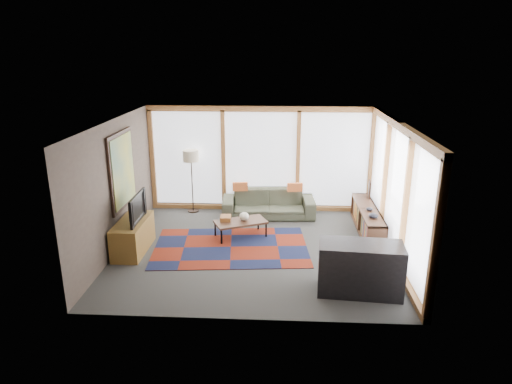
# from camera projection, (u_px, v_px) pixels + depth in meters

# --- Properties ---
(ground) EXTENTS (5.50, 5.50, 0.00)m
(ground) POSITION_uv_depth(u_px,v_px,m) (255.00, 250.00, 9.25)
(ground) COLOR #2F2F2D
(ground) RESTS_ON ground
(room_envelope) EXTENTS (5.52, 5.02, 2.62)m
(room_envelope) POSITION_uv_depth(u_px,v_px,m) (281.00, 169.00, 9.30)
(room_envelope) COLOR #423631
(room_envelope) RESTS_ON ground
(rug) EXTENTS (3.28, 2.27, 0.01)m
(rug) POSITION_uv_depth(u_px,v_px,m) (231.00, 247.00, 9.36)
(rug) COLOR maroon
(rug) RESTS_ON ground
(sofa) EXTENTS (2.25, 1.00, 0.64)m
(sofa) POSITION_uv_depth(u_px,v_px,m) (268.00, 204.00, 11.00)
(sofa) COLOR #353828
(sofa) RESTS_ON ground
(pillow_left) EXTENTS (0.38, 0.16, 0.20)m
(pillow_left) POSITION_uv_depth(u_px,v_px,m) (240.00, 186.00, 10.90)
(pillow_left) COLOR #C15A29
(pillow_left) RESTS_ON sofa
(pillow_right) EXTENTS (0.38, 0.16, 0.20)m
(pillow_right) POSITION_uv_depth(u_px,v_px,m) (295.00, 187.00, 10.85)
(pillow_right) COLOR #C15A29
(pillow_right) RESTS_ON sofa
(floor_lamp) EXTENTS (0.39, 0.39, 1.56)m
(floor_lamp) POSITION_uv_depth(u_px,v_px,m) (192.00, 181.00, 11.19)
(floor_lamp) COLOR #2F2219
(floor_lamp) RESTS_ON ground
(coffee_table) EXTENTS (1.21, 0.94, 0.36)m
(coffee_table) POSITION_uv_depth(u_px,v_px,m) (241.00, 229.00, 9.84)
(coffee_table) COLOR #362017
(coffee_table) RESTS_ON ground
(book_stack) EXTENTS (0.24, 0.29, 0.09)m
(book_stack) POSITION_uv_depth(u_px,v_px,m) (226.00, 218.00, 9.82)
(book_stack) COLOR brown
(book_stack) RESTS_ON coffee_table
(vase) EXTENTS (0.24, 0.24, 0.18)m
(vase) POSITION_uv_depth(u_px,v_px,m) (244.00, 216.00, 9.80)
(vase) COLOR beige
(vase) RESTS_ON coffee_table
(bookshelf) EXTENTS (0.40, 2.22, 0.55)m
(bookshelf) POSITION_uv_depth(u_px,v_px,m) (367.00, 220.00, 10.07)
(bookshelf) COLOR #362017
(bookshelf) RESTS_ON ground
(bowl_a) EXTENTS (0.24, 0.24, 0.10)m
(bowl_a) POSITION_uv_depth(u_px,v_px,m) (373.00, 216.00, 9.40)
(bowl_a) COLOR black
(bowl_a) RESTS_ON bookshelf
(bowl_b) EXTENTS (0.16, 0.16, 0.07)m
(bowl_b) POSITION_uv_depth(u_px,v_px,m) (369.00, 209.00, 9.83)
(bowl_b) COLOR black
(bowl_b) RESTS_ON bookshelf
(shelf_picture) EXTENTS (0.07, 0.31, 0.40)m
(shelf_picture) POSITION_uv_depth(u_px,v_px,m) (369.00, 189.00, 10.65)
(shelf_picture) COLOR black
(shelf_picture) RESTS_ON bookshelf
(tv_console) EXTENTS (0.53, 1.28, 0.64)m
(tv_console) POSITION_uv_depth(u_px,v_px,m) (133.00, 236.00, 9.11)
(tv_console) COLOR brown
(tv_console) RESTS_ON ground
(television) EXTENTS (0.13, 0.96, 0.55)m
(television) POSITION_uv_depth(u_px,v_px,m) (133.00, 208.00, 8.92)
(television) COLOR black
(television) RESTS_ON tv_console
(bar_counter) EXTENTS (1.42, 0.75, 0.87)m
(bar_counter) POSITION_uv_depth(u_px,v_px,m) (360.00, 268.00, 7.52)
(bar_counter) COLOR black
(bar_counter) RESTS_ON ground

